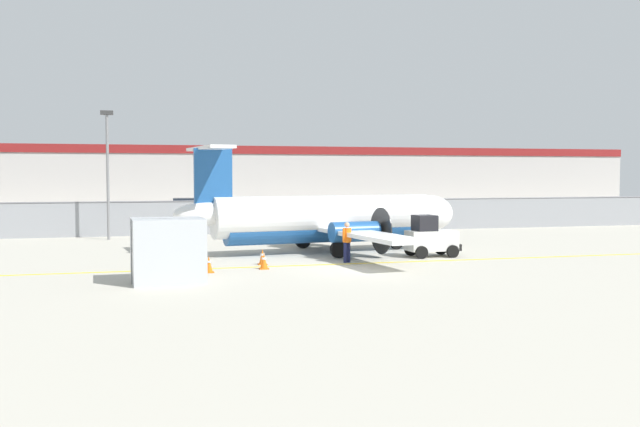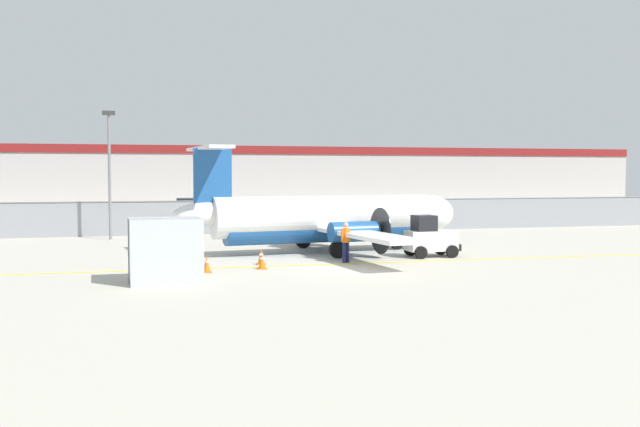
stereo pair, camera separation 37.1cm
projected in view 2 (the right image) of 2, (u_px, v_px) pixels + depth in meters
ground_plane at (349, 264)px, 29.46m from camera, size 140.00×140.00×0.01m
perimeter_fence at (276, 215)px, 44.88m from camera, size 98.00×0.10×2.10m
parking_lot_strip at (249, 220)px, 56.06m from camera, size 98.00×17.00×0.12m
background_building at (222, 178)px, 73.77m from camera, size 91.00×8.10×6.50m
commuter_airplane at (330, 219)px, 33.68m from camera, size 14.15×16.07×4.92m
baggage_tug at (430, 238)px, 31.89m from camera, size 2.35×1.42×1.88m
ground_crew_worker at (346, 240)px, 29.84m from camera, size 0.50×0.47×1.70m
cargo_container at (165, 250)px, 24.44m from camera, size 2.50×2.12×2.20m
traffic_cone_near_left at (261, 257)px, 29.20m from camera, size 0.36×0.36×0.64m
traffic_cone_near_right at (207, 264)px, 26.87m from camera, size 0.36×0.36×0.64m
traffic_cone_far_left at (424, 245)px, 34.01m from camera, size 0.36×0.36×0.64m
traffic_cone_far_right at (262, 261)px, 27.84m from camera, size 0.36×0.36×0.64m
parked_car_0 at (67, 213)px, 51.10m from camera, size 4.22×2.04×1.58m
parked_car_1 at (189, 208)px, 59.90m from camera, size 4.36×2.36×1.58m
parked_car_2 at (302, 210)px, 56.43m from camera, size 4.29×2.18×1.58m
parked_car_3 at (435, 211)px, 54.21m from camera, size 4.36×2.37×1.58m
apron_light_pole at (109, 164)px, 40.23m from camera, size 0.70×0.30×7.27m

